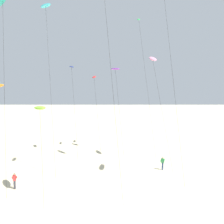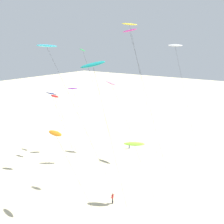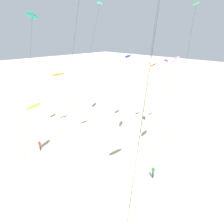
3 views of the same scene
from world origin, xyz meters
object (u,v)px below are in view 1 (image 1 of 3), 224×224
kite_teal (2,1)px  kite_pink (152,60)px  kite_lime (39,108)px  kite_flyer_nearest (14,181)px  kite_red (94,78)px  kite_flyer_middle (162,163)px  kite_green (139,25)px  kite_navy (71,68)px  kite_purple (115,70)px  kite_cyan (45,7)px

kite_teal → kite_pink: kite_teal is taller
kite_lime → kite_flyer_nearest: 8.35m
kite_red → kite_lime: (-3.91, -20.53, -3.38)m
kite_flyer_middle → kite_lime: bearing=-147.9°
kite_teal → kite_lime: (4.45, -3.43, -10.87)m
kite_green → kite_pink: bearing=-78.3°
kite_navy → kite_lime: size_ratio=1.57×
kite_teal → kite_red: bearing=63.9°
kite_pink → kite_navy: bearing=157.2°
kite_purple → kite_flyer_nearest: kite_purple is taller
kite_pink → kite_flyer_middle: kite_pink is taller
kite_purple → kite_lime: 20.85m
kite_red → kite_teal: 20.46m
kite_navy → kite_purple: size_ratio=1.02×
kite_red → kite_flyer_middle: bearing=-52.6°
kite_cyan → kite_purple: (9.77, 5.03, -8.39)m
kite_teal → kite_purple: bearing=52.6°
kite_flyer_nearest → kite_purple: bearing=58.8°
kite_teal → kite_navy: kite_teal is taller
kite_purple → kite_flyer_nearest: 23.73m
kite_flyer_nearest → kite_pink: bearing=35.2°
kite_teal → kite_flyer_middle: size_ratio=12.05×
kite_navy → kite_flyer_nearest: 20.56m
kite_red → kite_green: kite_green is taller
kite_lime → kite_pink: bearing=45.2°
kite_teal → kite_pink: (16.89, 9.09, -5.21)m
kite_purple → kite_green: kite_green is taller
kite_flyer_middle → kite_purple: bearing=118.8°
kite_red → kite_cyan: bearing=-133.5°
kite_pink → kite_green: (-1.30, 6.29, 5.96)m
kite_purple → kite_navy: bearing=-168.0°
kite_navy → kite_lime: bearing=-92.1°
kite_pink → kite_purple: (-5.04, 6.41, -1.03)m
kite_red → kite_pink: size_ratio=0.84×
kite_red → kite_pink: kite_pink is taller
kite_lime → kite_flyer_middle: size_ratio=5.24×
kite_teal → kite_flyer_middle: 26.02m
kite_navy → kite_pink: 12.85m
kite_purple → kite_red: bearing=155.4°
kite_pink → kite_lime: 18.54m
kite_cyan → kite_green: bearing=19.9°
kite_green → kite_lime: size_ratio=2.43×
kite_green → kite_flyer_nearest: bearing=-129.6°
kite_cyan → kite_pink: 16.59m
kite_pink → kite_flyer_nearest: kite_pink is taller
kite_red → kite_flyer_nearest: (-7.07, -19.00, -10.95)m
kite_cyan → kite_flyer_middle: bearing=-19.7°
kite_teal → kite_flyer_nearest: (1.29, -1.90, -18.44)m
kite_cyan → kite_green: kite_cyan is taller
kite_lime → kite_flyer_nearest: size_ratio=5.24×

